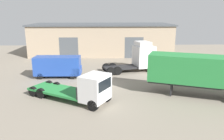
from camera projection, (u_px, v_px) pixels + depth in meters
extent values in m
plane|color=gray|center=(100.00, 84.00, 24.18)|extent=(60.00, 60.00, 0.00)
cube|color=tan|center=(102.00, 39.00, 41.58)|extent=(25.31, 9.42, 5.38)
cube|color=#474C51|center=(102.00, 24.00, 40.87)|extent=(25.81, 9.92, 0.25)
cube|color=#4C5156|center=(69.00, 48.00, 37.10)|extent=(3.20, 0.08, 3.60)
cube|color=#4C5156|center=(134.00, 48.00, 37.46)|extent=(3.20, 0.08, 3.60)
cube|color=silver|center=(144.00, 56.00, 29.33)|extent=(2.98, 3.05, 2.85)
cube|color=silver|center=(143.00, 44.00, 28.84)|extent=(2.18, 2.47, 0.60)
cube|color=black|center=(152.00, 52.00, 29.52)|extent=(0.64, 2.05, 1.02)
cube|color=#232326|center=(120.00, 67.00, 28.70)|extent=(4.64, 3.06, 0.24)
cylinder|color=#B2B2B7|center=(122.00, 67.00, 29.84)|extent=(1.21, 0.83, 0.56)
cylinder|color=black|center=(144.00, 64.00, 30.88)|extent=(1.09, 0.57, 1.05)
cylinder|color=black|center=(151.00, 68.00, 28.85)|extent=(1.09, 0.57, 1.05)
cylinder|color=black|center=(113.00, 67.00, 29.53)|extent=(1.09, 0.57, 1.05)
cylinder|color=black|center=(118.00, 71.00, 27.50)|extent=(1.09, 0.57, 1.05)
cylinder|color=black|center=(106.00, 67.00, 29.28)|extent=(1.09, 0.57, 1.05)
cylinder|color=black|center=(111.00, 71.00, 27.24)|extent=(1.09, 0.57, 1.05)
cube|color=#28843D|center=(204.00, 70.00, 19.75)|extent=(10.08, 5.90, 2.52)
cube|color=#232326|center=(202.00, 84.00, 20.10)|extent=(9.81, 5.20, 0.24)
cube|color=#232326|center=(171.00, 91.00, 20.41)|extent=(0.21, 0.21, 1.11)
cube|color=#232326|center=(172.00, 85.00, 21.87)|extent=(0.21, 0.21, 1.11)
cube|color=#2347A3|center=(58.00, 65.00, 26.32)|extent=(5.46, 2.10, 2.19)
cube|color=#2347A3|center=(77.00, 71.00, 26.52)|extent=(0.94, 2.02, 0.90)
cube|color=black|center=(74.00, 62.00, 26.24)|extent=(0.11, 1.68, 0.79)
cylinder|color=black|center=(75.00, 72.00, 27.45)|extent=(0.73, 0.31, 0.72)
cylinder|color=black|center=(73.00, 76.00, 25.80)|extent=(0.73, 0.31, 0.72)
cylinder|color=black|center=(44.00, 72.00, 27.39)|extent=(0.73, 0.31, 0.72)
cylinder|color=black|center=(40.00, 76.00, 25.75)|extent=(0.73, 0.31, 0.72)
cube|color=silver|center=(95.00, 88.00, 18.20)|extent=(2.85, 3.03, 2.20)
cube|color=black|center=(105.00, 85.00, 17.68)|extent=(1.08, 1.78, 0.88)
cube|color=#28843D|center=(60.00, 90.00, 20.22)|extent=(6.31, 5.04, 0.20)
cube|color=#232326|center=(85.00, 90.00, 18.77)|extent=(1.31, 2.14, 1.10)
cylinder|color=black|center=(106.00, 97.00, 19.17)|extent=(0.96, 0.73, 0.93)
cylinder|color=black|center=(93.00, 105.00, 17.38)|extent=(0.96, 0.73, 0.93)
cylinder|color=black|center=(57.00, 87.00, 21.78)|extent=(0.96, 0.73, 0.93)
cylinder|color=black|center=(41.00, 93.00, 19.99)|extent=(0.96, 0.73, 0.93)
cylinder|color=black|center=(49.00, 85.00, 22.24)|extent=(0.96, 0.73, 0.93)
cylinder|color=black|center=(33.00, 91.00, 20.45)|extent=(0.96, 0.73, 0.93)
cone|color=#665B4C|center=(179.00, 60.00, 32.05)|extent=(4.33, 4.33, 1.69)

